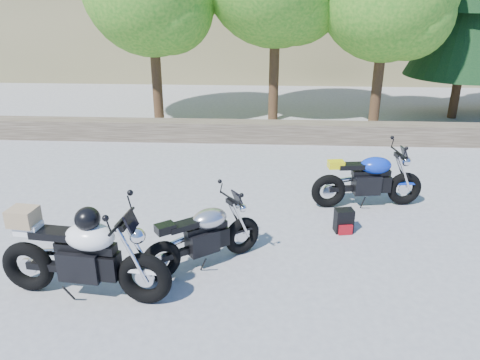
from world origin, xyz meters
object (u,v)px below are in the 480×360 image
(blue_bike, at_px, (368,180))
(backpack, at_px, (344,221))
(silver_bike, at_px, (204,237))
(white_bike, at_px, (82,254))

(blue_bike, bearing_deg, backpack, -126.38)
(blue_bike, xyz_separation_m, backpack, (-0.55, -1.00, -0.30))
(silver_bike, distance_m, blue_bike, 3.36)
(blue_bike, bearing_deg, white_bike, -151.95)
(white_bike, height_order, blue_bike, white_bike)
(silver_bike, xyz_separation_m, blue_bike, (2.63, 2.10, 0.04))
(white_bike, xyz_separation_m, blue_bike, (4.02, 2.89, -0.12))
(backpack, bearing_deg, silver_bike, -162.00)
(backpack, bearing_deg, white_bike, -161.37)
(blue_bike, relative_size, backpack, 5.20)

